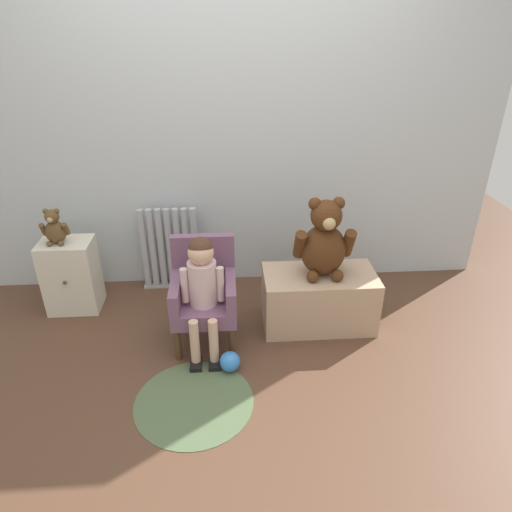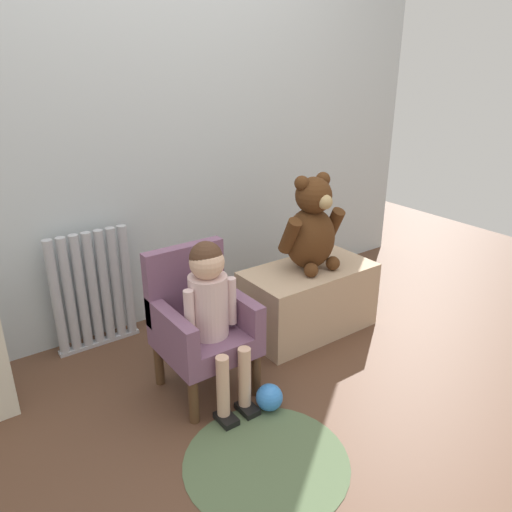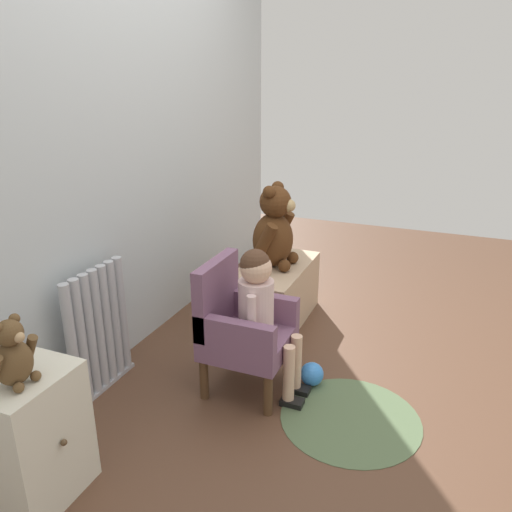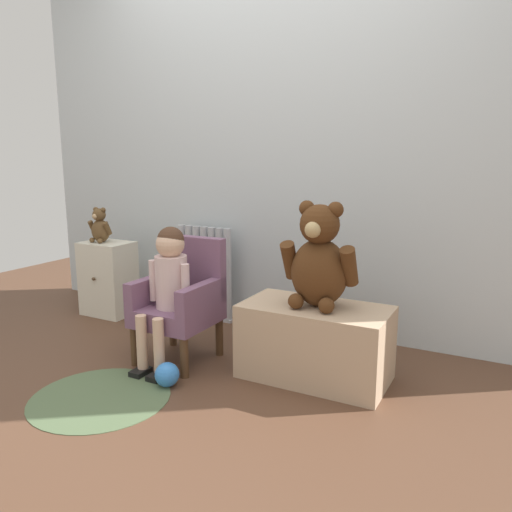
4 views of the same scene
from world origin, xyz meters
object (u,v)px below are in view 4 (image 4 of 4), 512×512
at_px(small_dresser, 108,278).
at_px(toy_ball, 167,375).
at_px(radiator, 205,273).
at_px(low_bench, 315,342).
at_px(child_figure, 168,276).
at_px(small_teddy_bear, 100,227).
at_px(floor_rug, 100,397).
at_px(child_armchair, 182,299).
at_px(large_teddy_bear, 319,261).

height_order(small_dresser, toy_ball, small_dresser).
relative_size(radiator, low_bench, 0.88).
relative_size(child_figure, small_teddy_bear, 3.07).
bearing_deg(low_bench, floor_rug, -139.75).
height_order(low_bench, floor_rug, low_bench).
relative_size(radiator, child_figure, 0.86).
bearing_deg(child_armchair, large_teddy_bear, 8.03).
bearing_deg(large_teddy_bear, low_bench, -141.58).
distance_m(radiator, small_teddy_bear, 0.80).
xyz_separation_m(floor_rug, toy_ball, (0.20, 0.25, 0.06)).
xyz_separation_m(small_dresser, child_armchair, (0.93, -0.40, 0.08)).
bearing_deg(radiator, child_armchair, -66.68).
relative_size(low_bench, small_teddy_bear, 2.99).
height_order(child_figure, large_teddy_bear, large_teddy_bear).
bearing_deg(child_armchair, toy_ball, -66.15).
bearing_deg(toy_ball, child_figure, 123.30).
bearing_deg(small_teddy_bear, large_teddy_bear, -9.27).
relative_size(child_figure, floor_rug, 1.16).
bearing_deg(floor_rug, small_teddy_bear, 133.49).
bearing_deg(child_figure, toy_ball, -56.70).
bearing_deg(low_bench, toy_ball, -144.24).
bearing_deg(small_teddy_bear, small_dresser, 21.48).
xyz_separation_m(low_bench, floor_rug, (-0.80, -0.68, -0.19)).
bearing_deg(small_dresser, low_bench, -10.23).
bearing_deg(child_figure, low_bench, 15.56).
bearing_deg(toy_ball, low_bench, 35.76).
height_order(large_teddy_bear, floor_rug, large_teddy_bear).
relative_size(small_dresser, child_armchair, 0.78).
bearing_deg(child_figure, floor_rug, -96.51).
bearing_deg(radiator, toy_ball, -66.50).
xyz_separation_m(child_armchair, child_figure, (0.00, -0.11, 0.15)).
height_order(child_armchair, child_figure, child_figure).
xyz_separation_m(large_teddy_bear, toy_ball, (-0.61, -0.44, -0.55)).
relative_size(large_teddy_bear, small_teddy_bear, 2.13).
distance_m(child_figure, floor_rug, 0.68).
bearing_deg(floor_rug, low_bench, 40.25).
relative_size(child_armchair, floor_rug, 1.03).
distance_m(small_teddy_bear, floor_rug, 1.47).
bearing_deg(low_bench, small_teddy_bear, 170.44).
bearing_deg(small_dresser, toy_ball, -34.19).
height_order(child_figure, small_teddy_bear, small_teddy_bear).
relative_size(small_dresser, low_bench, 0.71).
bearing_deg(radiator, small_dresser, -160.24).
xyz_separation_m(radiator, large_teddy_bear, (1.03, -0.53, 0.29)).
xyz_separation_m(radiator, low_bench, (1.02, -0.54, -0.13)).
height_order(radiator, large_teddy_bear, large_teddy_bear).
distance_m(low_bench, toy_ball, 0.75).
distance_m(child_armchair, low_bench, 0.77).
distance_m(small_dresser, large_teddy_bear, 1.75).
xyz_separation_m(radiator, child_armchair, (0.27, -0.64, 0.02)).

